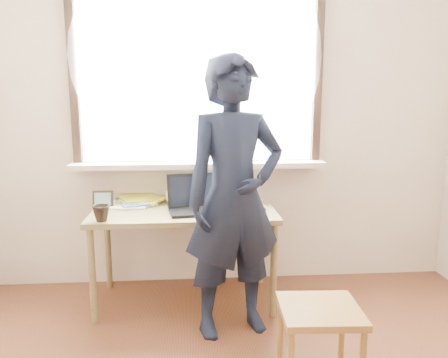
{
  "coord_description": "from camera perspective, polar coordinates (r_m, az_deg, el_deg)",
  "views": [
    {
      "loc": [
        -0.26,
        -1.27,
        1.42
      ],
      "look_at": [
        -0.09,
        0.95,
        1.0
      ],
      "focal_mm": 35.0,
      "sensor_mm": 36.0,
      "label": 1
    }
  ],
  "objects": [
    {
      "name": "work_chair",
      "position": [
        2.32,
        12.37,
        -17.4
      ],
      "size": [
        0.41,
        0.39,
        0.4
      ],
      "color": "olive",
      "rests_on": "ground"
    },
    {
      "name": "mouse",
      "position": [
        2.93,
        4.6,
        -3.96
      ],
      "size": [
        0.1,
        0.07,
        0.04
      ],
      "primitive_type": "ellipsoid",
      "color": "black",
      "rests_on": "desk"
    },
    {
      "name": "room_shell",
      "position": [
        1.5,
        5.08,
        18.89
      ],
      "size": [
        3.52,
        4.02,
        2.61
      ],
      "color": "beige",
      "rests_on": "ground"
    },
    {
      "name": "book_b",
      "position": [
        3.21,
        1.64,
        -2.82
      ],
      "size": [
        0.26,
        0.28,
        0.02
      ],
      "primitive_type": "imported",
      "rotation": [
        0.0,
        0.0,
        -0.59
      ],
      "color": "white",
      "rests_on": "desk"
    },
    {
      "name": "mug_white",
      "position": [
        3.18,
        -6.62,
        -2.3
      ],
      "size": [
        0.16,
        0.16,
        0.09
      ],
      "primitive_type": "imported",
      "rotation": [
        0.0,
        0.0,
        0.47
      ],
      "color": "white",
      "rests_on": "desk"
    },
    {
      "name": "person",
      "position": [
        2.57,
        1.38,
        -2.53
      ],
      "size": [
        0.69,
        0.55,
        1.67
      ],
      "primitive_type": "imported",
      "rotation": [
        0.0,
        0.0,
        0.28
      ],
      "color": "black",
      "rests_on": "ground"
    },
    {
      "name": "picture_frame",
      "position": [
        3.14,
        -15.52,
        -2.64
      ],
      "size": [
        0.14,
        0.02,
        0.11
      ],
      "color": "black",
      "rests_on": "desk"
    },
    {
      "name": "laptop",
      "position": [
        2.95,
        -3.84,
        -3.07
      ],
      "size": [
        0.39,
        0.34,
        0.24
      ],
      "color": "black",
      "rests_on": "desk"
    },
    {
      "name": "mug_dark",
      "position": [
        2.8,
        -15.72,
        -4.34
      ],
      "size": [
        0.14,
        0.14,
        0.1
      ],
      "primitive_type": "imported",
      "rotation": [
        0.0,
        0.0,
        -0.34
      ],
      "color": "black",
      "rests_on": "desk"
    },
    {
      "name": "desk",
      "position": [
        3.01,
        -5.22,
        -5.27
      ],
      "size": [
        1.24,
        0.62,
        0.66
      ],
      "color": "brown",
      "rests_on": "ground"
    },
    {
      "name": "book_a",
      "position": [
        3.26,
        -13.38,
        -2.82
      ],
      "size": [
        0.27,
        0.32,
        0.03
      ],
      "primitive_type": "imported",
      "rotation": [
        0.0,
        0.0,
        0.28
      ],
      "color": "white",
      "rests_on": "desk"
    },
    {
      "name": "desk_clutter",
      "position": [
        3.19,
        -6.9,
        -2.76
      ],
      "size": [
        0.69,
        0.55,
        0.04
      ],
      "color": "white",
      "rests_on": "desk"
    }
  ]
}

